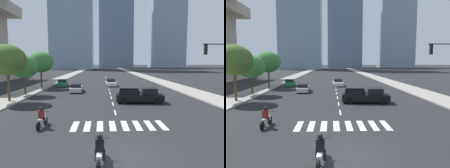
# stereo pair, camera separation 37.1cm
# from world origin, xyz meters

# --- Properties ---
(ground_plane) EXTENTS (800.00, 800.00, 0.00)m
(ground_plane) POSITION_xyz_m (0.00, 0.00, 0.00)
(ground_plane) COLOR #232326
(sidewalk_east) EXTENTS (4.00, 260.00, 0.15)m
(sidewalk_east) POSITION_xyz_m (12.66, 30.00, 0.07)
(sidewalk_east) COLOR gray
(sidewalk_east) RESTS_ON ground
(sidewalk_west) EXTENTS (4.00, 260.00, 0.15)m
(sidewalk_west) POSITION_xyz_m (-12.66, 30.00, 0.07)
(sidewalk_west) COLOR gray
(sidewalk_west) RESTS_ON ground
(crosswalk_near) EXTENTS (6.75, 2.44, 0.01)m
(crosswalk_near) POSITION_xyz_m (0.00, 4.93, 0.00)
(crosswalk_near) COLOR silver
(crosswalk_near) RESTS_ON ground
(lane_divider_center) EXTENTS (0.14, 50.00, 0.01)m
(lane_divider_center) POSITION_xyz_m (0.00, 32.93, 0.00)
(lane_divider_center) COLOR silver
(lane_divider_center) RESTS_ON ground
(motorcycle_lead) EXTENTS (0.70, 2.25, 1.49)m
(motorcycle_lead) POSITION_xyz_m (-1.29, -0.84, 0.58)
(motorcycle_lead) COLOR black
(motorcycle_lead) RESTS_ON ground
(motorcycle_trailing) EXTENTS (0.70, 2.06, 1.49)m
(motorcycle_trailing) POSITION_xyz_m (-5.42, 4.80, 0.58)
(motorcycle_trailing) COLOR black
(motorcycle_trailing) RESTS_ON ground
(pickup_truck) EXTENTS (5.43, 2.43, 1.67)m
(pickup_truck) POSITION_xyz_m (3.33, 13.47, 0.81)
(pickup_truck) COLOR black
(pickup_truck) RESTS_ON ground
(sedan_white_0) EXTENTS (2.03, 4.80, 1.35)m
(sedan_white_0) POSITION_xyz_m (0.49, 30.78, 0.62)
(sedan_white_0) COLOR silver
(sedan_white_0) RESTS_ON ground
(sedan_silver_1) EXTENTS (1.97, 4.61, 1.26)m
(sedan_silver_1) POSITION_xyz_m (-5.17, 22.59, 0.58)
(sedan_silver_1) COLOR #B7BABF
(sedan_silver_1) RESTS_ON ground
(sedan_green_2) EXTENTS (2.13, 4.50, 1.35)m
(sedan_green_2) POSITION_xyz_m (-8.71, 30.24, 0.62)
(sedan_green_2) COLOR #1E6038
(sedan_green_2) RESTS_ON ground
(street_tree_nearest) EXTENTS (4.12, 4.12, 6.45)m
(street_tree_nearest) POSITION_xyz_m (-11.86, 14.49, 4.83)
(street_tree_nearest) COLOR #4C3823
(street_tree_nearest) RESTS_ON sidewalk_west
(street_tree_second) EXTENTS (3.72, 3.72, 5.42)m
(street_tree_second) POSITION_xyz_m (-11.86, 19.53, 3.98)
(street_tree_second) COLOR #4C3823
(street_tree_second) RESTS_ON sidewalk_west
(street_tree_third) EXTENTS (4.32, 4.32, 6.35)m
(street_tree_third) POSITION_xyz_m (-11.86, 27.41, 4.65)
(street_tree_third) COLOR #4C3823
(street_tree_third) RESTS_ON sidewalk_west
(office_tower_center_skyline) EXTENTS (28.29, 26.35, 86.93)m
(office_tower_center_skyline) POSITION_xyz_m (10.61, 174.41, 37.87)
(office_tower_center_skyline) COLOR slate
(office_tower_center_skyline) RESTS_ON ground
(office_tower_right_skyline) EXTENTS (29.57, 20.25, 110.99)m
(office_tower_right_skyline) POSITION_xyz_m (57.09, 178.42, 54.96)
(office_tower_right_skyline) COLOR #8C9EB2
(office_tower_right_skyline) RESTS_ON ground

